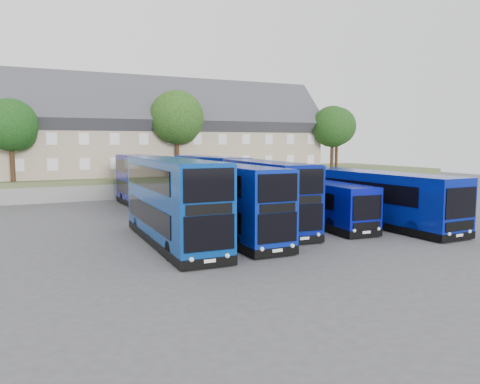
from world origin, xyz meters
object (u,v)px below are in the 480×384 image
coach_east_a (319,203)px  tree_west (12,127)px  dd_front_left (173,203)px  tree_east (333,128)px  tree_mid (178,120)px  tree_far (337,128)px  dd_front_mid (232,203)px

coach_east_a → tree_west: 29.14m
dd_front_left → tree_east: size_ratio=1.46×
tree_east → dd_front_left: bearing=-140.5°
tree_mid → tree_far: 26.80m
tree_east → tree_far: bearing=49.4°
dd_front_mid → tree_west: bearing=117.0°
tree_far → tree_mid: bearing=-166.0°
tree_west → tree_far: 42.58m
tree_east → tree_west: bearing=-180.0°
dd_front_mid → tree_west: (-11.55, 23.19, 4.94)m
dd_front_left → tree_west: bearing=110.5°
tree_east → tree_mid: bearing=178.6°
dd_front_left → tree_far: bearing=43.1°
tree_west → dd_front_left: bearing=-71.1°
dd_front_mid → tree_far: (30.45, 30.19, 5.61)m
tree_west → tree_east: (36.00, 0.00, 0.34)m
coach_east_a → tree_east: bearing=56.0°
tree_mid → tree_far: size_ratio=1.06×
tree_west → tree_east: tree_east is taller
tree_far → coach_east_a: bearing=-129.0°
tree_west → tree_east: 36.00m
dd_front_left → coach_east_a: size_ratio=1.07×
tree_west → tree_far: tree_far is taller
dd_front_mid → tree_far: size_ratio=1.25×
tree_east → dd_front_mid: bearing=-136.5°
dd_front_mid → tree_far: bearing=45.3°
tree_west → tree_mid: 16.04m
tree_mid → tree_far: tree_mid is taller
dd_front_left → tree_west: (-7.92, 23.15, 4.74)m
coach_east_a → tree_west: tree_west is taller
dd_front_mid → coach_east_a: dd_front_mid is taller
dd_front_left → coach_east_a: 11.23m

